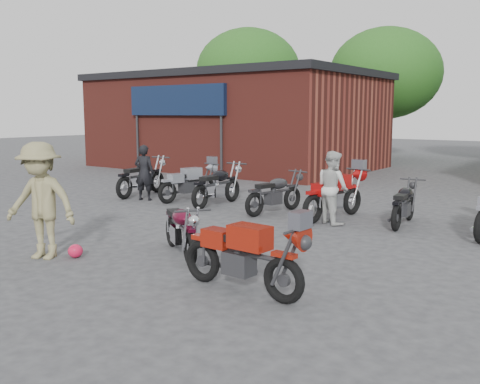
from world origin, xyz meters
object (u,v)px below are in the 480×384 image
Objects in this scene: row_bike_0 at (142,175)px; row_bike_3 at (275,191)px; person_light at (333,187)px; person_tan at (41,201)px; row_bike_1 at (188,181)px; row_bike_4 at (335,193)px; row_bike_5 at (404,202)px; sportbike at (243,252)px; row_bike_2 at (218,183)px; vintage_motorcycle at (181,226)px; person_dark at (144,173)px; helmet at (75,251)px.

row_bike_0 is 1.11× the size of row_bike_3.
person_tan reaches higher than person_light.
row_bike_1 is 0.90× the size of row_bike_4.
row_bike_1 is at bearing 85.90° from row_bike_5.
row_bike_2 is (-4.74, 5.40, 0.02)m from sportbike.
vintage_motorcycle is 4.52m from row_bike_3.
person_tan is (-3.85, -0.58, 0.42)m from sportbike.
row_bike_5 is at bearing -77.31° from row_bike_1.
person_light is 0.90× the size of row_bike_5.
row_bike_0 is 1.79m from row_bike_1.
vintage_motorcycle is 4.21m from person_light.
sportbike is 0.94× the size of row_bike_0.
helmet is at bearing 102.97° from person_dark.
person_light is at bearing -149.32° from row_bike_4.
row_bike_5 is at bearing 36.39° from person_tan.
vintage_motorcycle is 0.87× the size of row_bike_0.
person_dark is 0.74× the size of row_bike_4.
row_bike_4 is (2.51, 6.15, -0.38)m from person_tan.
row_bike_5 is at bearing -88.54° from row_bike_2.
row_bike_5 is at bearing 58.68° from helmet.
row_bike_3 reaches higher than vintage_motorcycle.
sportbike reaches higher than vintage_motorcycle.
row_bike_1 is (-5.90, 5.51, -0.02)m from sportbike.
person_tan is at bearing -155.05° from row_bike_0.
person_dark is at bearing -136.76° from row_bike_0.
person_dark reaches higher than row_bike_5.
row_bike_4 is 1.61m from row_bike_5.
person_tan is 0.97× the size of row_bike_2.
row_bike_0 is at bearing -61.12° from person_dark.
vintage_motorcycle is at bearing 158.58° from sportbike.
row_bike_0 is at bearing 101.72° from person_tan.
row_bike_3 is 0.89× the size of row_bike_4.
helmet is 0.13× the size of person_tan.
helmet is 0.12× the size of row_bike_0.
row_bike_1 reaches higher than helmet.
person_dark is at bearing 99.12° from person_tan.
sportbike is at bearing -141.99° from row_bike_2.
person_dark is (-4.97, 3.91, 0.26)m from vintage_motorcycle.
row_bike_4 is (2.09, 5.80, 0.51)m from helmet.
person_light is at bearing 159.90° from person_dark.
person_dark is 0.87× the size of row_bike_5.
person_light reaches higher than row_bike_3.
helmet is 0.12× the size of row_bike_4.
person_tan reaches higher than row_bike_0.
helmet is 6.27m from row_bike_1.
helmet is 6.23m from person_dark.
person_light is at bearing 43.26° from person_tan.
row_bike_1 is at bearing 87.66° from person_tan.
row_bike_0 is 6.35m from row_bike_4.
person_dark is at bearing 107.04° from row_bike_4.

